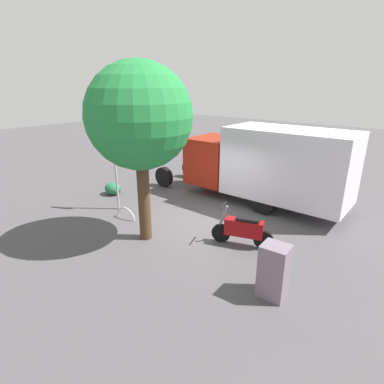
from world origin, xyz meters
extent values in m
plane|color=#4A474A|center=(0.00, 0.00, 0.00)|extent=(60.00, 60.00, 0.00)
cylinder|color=black|center=(-1.21, -4.00, 0.45)|extent=(0.91, 0.27, 0.90)
cylinder|color=black|center=(-1.25, -2.10, 0.45)|extent=(0.91, 0.27, 0.90)
cylinder|color=black|center=(3.76, -3.89, 0.45)|extent=(0.91, 0.27, 0.90)
cylinder|color=black|center=(3.71, -1.99, 0.45)|extent=(0.91, 0.27, 0.90)
cube|color=silver|center=(-1.63, -3.06, 1.71)|extent=(4.51, 2.30, 2.53)
cube|color=maroon|center=(1.60, -2.99, 1.40)|extent=(1.85, 2.14, 1.90)
cube|color=black|center=(1.60, -2.99, 2.00)|extent=(1.86, 1.98, 0.60)
cylinder|color=black|center=(-1.33, 0.61, 0.28)|extent=(0.56, 0.29, 0.56)
cylinder|color=black|center=(-2.51, 0.19, 0.28)|extent=(0.56, 0.29, 0.56)
cube|color=maroon|center=(-1.97, 0.38, 0.56)|extent=(1.14, 0.68, 0.48)
cube|color=black|center=(-2.06, 0.35, 0.83)|extent=(0.70, 0.48, 0.12)
cylinder|color=slate|center=(-1.38, 0.60, 0.83)|extent=(0.29, 0.16, 0.69)
cylinder|color=black|center=(-1.38, 0.60, 1.18)|extent=(0.23, 0.53, 0.04)
cylinder|color=#9E9EA3|center=(3.07, 1.05, 1.57)|extent=(0.08, 0.08, 3.14)
cylinder|color=red|center=(3.07, 1.07, 2.95)|extent=(0.71, 0.32, 0.76)
cube|color=yellow|center=(3.07, 1.07, 2.31)|extent=(0.33, 0.33, 0.44)
cylinder|color=#47301E|center=(0.55, 1.91, 1.31)|extent=(0.36, 0.36, 2.63)
sphere|color=#217C39|center=(0.55, 1.91, 3.64)|extent=(2.91, 2.91, 2.91)
cube|color=slate|center=(-3.65, 1.91, 0.62)|extent=(0.63, 0.57, 1.25)
torus|color=#B7B7BC|center=(2.16, 1.43, 0.00)|extent=(0.85, 0.16, 0.85)
ellipsoid|color=#216641|center=(4.59, 0.22, 0.26)|extent=(0.76, 0.62, 0.52)
camera|label=1|loc=(-6.00, 7.39, 4.47)|focal=28.65mm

